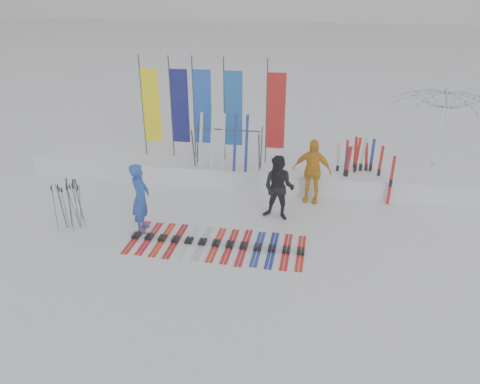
% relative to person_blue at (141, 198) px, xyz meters
% --- Properties ---
extents(ground, '(120.00, 120.00, 0.00)m').
position_rel_person_blue_xyz_m(ground, '(2.21, -0.99, -0.91)').
color(ground, white).
rests_on(ground, ground).
extents(snow_bank, '(14.00, 1.60, 0.60)m').
position_rel_person_blue_xyz_m(snow_bank, '(2.21, 3.61, -0.61)').
color(snow_bank, white).
rests_on(snow_bank, ground).
extents(person_blue, '(0.53, 0.72, 1.82)m').
position_rel_person_blue_xyz_m(person_blue, '(0.00, 0.00, 0.00)').
color(person_blue, '#1E47B3').
rests_on(person_blue, ground).
extents(person_black, '(0.97, 0.82, 1.76)m').
position_rel_person_blue_xyz_m(person_black, '(3.33, 1.27, -0.03)').
color(person_black, black).
rests_on(person_black, ground).
extents(person_yellow, '(1.15, 0.59, 1.87)m').
position_rel_person_blue_xyz_m(person_yellow, '(4.13, 2.51, 0.03)').
color(person_yellow, orange).
rests_on(person_yellow, ground).
extents(tent_canopy, '(3.51, 3.56, 2.93)m').
position_rel_person_blue_xyz_m(tent_canopy, '(7.94, 4.99, 0.55)').
color(tent_canopy, white).
rests_on(tent_canopy, ground).
extents(ski_row, '(4.26, 1.69, 0.07)m').
position_rel_person_blue_xyz_m(ski_row, '(2.01, -0.38, -0.88)').
color(ski_row, red).
rests_on(ski_row, ground).
extents(pole_cluster, '(0.70, 0.77, 1.26)m').
position_rel_person_blue_xyz_m(pole_cluster, '(-1.88, -0.12, -0.30)').
color(pole_cluster, '#595B60').
rests_on(pole_cluster, ground).
extents(feather_flags, '(4.49, 0.15, 3.20)m').
position_rel_person_blue_xyz_m(feather_flags, '(0.79, 3.81, 1.33)').
color(feather_flags, '#383A3F').
rests_on(feather_flags, ground).
extents(ski_rack, '(2.04, 0.80, 1.23)m').
position_rel_person_blue_xyz_m(ski_rack, '(1.55, 3.21, 0.47)').
color(ski_rack, '#383A3F').
rests_on(ski_rack, ground).
extents(upright_skis, '(1.55, 1.13, 1.68)m').
position_rel_person_blue_xyz_m(upright_skis, '(5.50, 3.42, -0.13)').
color(upright_skis, navy).
rests_on(upright_skis, ground).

